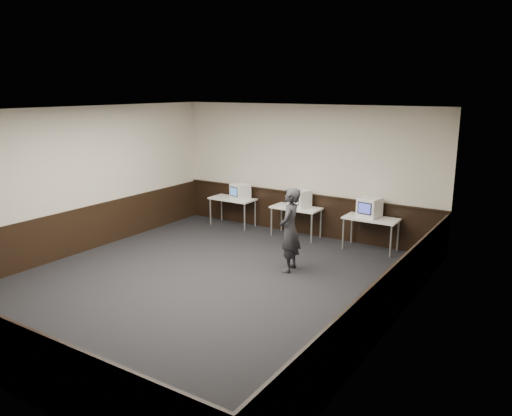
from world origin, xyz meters
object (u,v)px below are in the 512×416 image
(emac_left, at_px, (240,191))
(emac_center, at_px, (300,199))
(desk_right, at_px, (371,221))
(desk_center, at_px, (296,210))
(person, at_px, (290,230))
(emac_right, at_px, (370,207))
(desk_left, at_px, (233,201))

(emac_left, xyz_separation_m, emac_center, (1.74, 0.01, 0.01))
(emac_left, bearing_deg, desk_right, 16.60)
(emac_center, bearing_deg, emac_left, -167.84)
(desk_center, distance_m, person, 2.36)
(emac_center, bearing_deg, desk_center, -143.71)
(desk_center, distance_m, desk_right, 1.90)
(emac_center, xyz_separation_m, emac_right, (1.76, -0.00, 0.01))
(person, bearing_deg, desk_left, -137.41)
(desk_right, relative_size, person, 0.71)
(emac_right, bearing_deg, emac_center, -172.57)
(emac_left, height_order, emac_center, emac_center)
(desk_left, xyz_separation_m, emac_left, (0.23, 0.03, 0.27))
(desk_left, relative_size, person, 0.71)
(desk_right, relative_size, emac_center, 2.27)
(desk_center, relative_size, desk_right, 1.00)
(desk_left, xyz_separation_m, person, (2.90, -2.13, 0.17))
(desk_left, height_order, emac_center, emac_center)
(desk_left, distance_m, emac_center, 1.99)
(desk_left, height_order, emac_left, emac_left)
(desk_center, xyz_separation_m, emac_left, (-1.67, 0.03, 0.27))
(emac_left, bearing_deg, desk_center, 16.11)
(emac_left, bearing_deg, person, -21.96)
(desk_right, relative_size, emac_right, 2.28)
(emac_right, bearing_deg, desk_left, -172.06)
(emac_left, distance_m, person, 3.44)
(desk_right, distance_m, emac_right, 0.30)
(emac_right, bearing_deg, person, -103.71)
(emac_left, xyz_separation_m, person, (2.67, -2.16, -0.10))
(emac_left, distance_m, emac_center, 1.74)
(desk_left, distance_m, desk_right, 3.80)
(desk_right, bearing_deg, emac_left, 179.56)
(desk_left, distance_m, person, 3.60)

